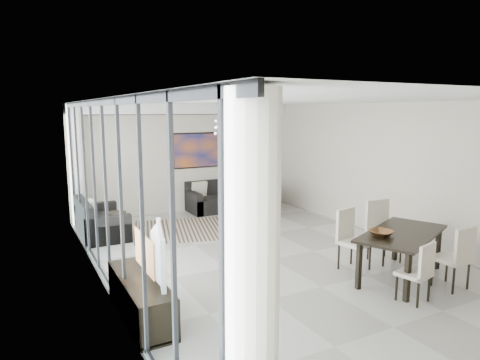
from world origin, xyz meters
TOP-DOWN VIEW (x-y plane):
  - room_shell at (0.46, 0.00)m, footprint 6.00×9.00m
  - window_wall at (-2.86, 0.00)m, footprint 0.37×8.95m
  - soffit at (0.00, 4.30)m, footprint 5.98×0.40m
  - painting at (0.50, 4.47)m, footprint 1.68×0.04m
  - chandelier at (0.30, 2.50)m, footprint 0.66×0.66m
  - rug at (-0.56, 2.60)m, footprint 3.05×2.63m
  - coffee_table at (0.87, 2.91)m, footprint 0.88×0.88m
  - bowl_coffee at (0.86, 2.89)m, footprint 0.28×0.28m
  - sofa_main at (1.07, 4.07)m, footprint 2.22×0.91m
  - loveseat at (-2.55, 3.05)m, footprint 0.93×1.65m
  - armchair at (1.35, 3.04)m, footprint 1.18×1.22m
  - side_table at (-2.25, 2.72)m, footprint 0.41×0.41m
  - tv_console at (-2.76, -1.08)m, footprint 0.49×1.74m
  - television at (-2.60, -1.13)m, footprint 0.44×1.16m
  - dining_table at (1.36, -1.76)m, footprint 2.09×1.61m
  - dining_chair_sw at (0.86, -2.53)m, footprint 0.49×0.49m
  - dining_chair_se at (1.75, -2.49)m, footprint 0.48×0.48m
  - dining_chair_nw at (0.95, -1.01)m, footprint 0.58×0.58m
  - dining_chair_ne at (1.75, -0.95)m, footprint 0.55×0.55m
  - bowl_dining at (0.90, -1.75)m, footprint 0.45×0.45m

SIDE VIEW (x-z plane):
  - rug at x=-0.56m, z-range 0.00..0.01m
  - coffee_table at x=0.87m, z-range 0.02..0.33m
  - tv_console at x=-2.76m, z-range 0.00..0.54m
  - sofa_main at x=1.07m, z-range -0.13..0.68m
  - loveseat at x=-2.55m, z-range -0.13..0.69m
  - armchair at x=1.35m, z-range -0.14..0.73m
  - bowl_coffee at x=0.86m, z-range 0.31..0.38m
  - side_table at x=-2.25m, z-range 0.10..0.67m
  - dining_chair_sw at x=0.86m, z-range 0.06..0.96m
  - dining_chair_se at x=1.75m, z-range 0.08..1.09m
  - dining_chair_nw at x=0.95m, z-range 0.08..1.13m
  - dining_chair_ne at x=1.75m, z-range 0.09..1.20m
  - dining_table at x=1.36m, z-range 0.31..1.09m
  - bowl_dining at x=0.90m, z-range 0.78..0.87m
  - television at x=-2.60m, z-range 0.54..1.21m
  - room_shell at x=0.46m, z-range 0.00..2.90m
  - window_wall at x=-2.86m, z-range 0.02..2.92m
  - painting at x=0.50m, z-range 1.16..2.14m
  - chandelier at x=0.30m, z-range 2.00..2.71m
  - soffit at x=0.00m, z-range 2.64..2.90m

